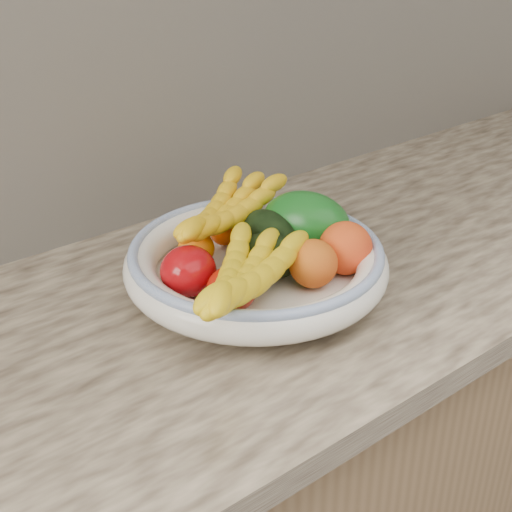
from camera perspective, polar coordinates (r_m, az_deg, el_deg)
The scene contains 13 objects.
kitchen_counter at distance 1.37m, azimuth -0.70°, elevation -18.26°, with size 2.44×0.66×1.40m.
fruit_bowl at distance 1.05m, azimuth -0.00°, elevation -0.55°, with size 0.39×0.39×0.08m.
clementine_back_left at distance 1.08m, azimuth -4.81°, elevation 0.59°, with size 0.06×0.06×0.05m, color orange.
clementine_back_right at distance 1.13m, azimuth -2.54°, elevation 2.00°, with size 0.05×0.05×0.04m, color #FB5505.
tomato_left at distance 1.01m, azimuth -5.44°, elevation -1.20°, with size 0.08×0.08×0.07m, color #A4070C.
tomato_near_left at distance 0.96m, azimuth -1.95°, elevation -2.67°, with size 0.07×0.07×0.06m, color #AC1405.
avocado_center at distance 1.04m, azimuth 1.01°, elevation -0.00°, with size 0.07×0.10×0.07m, color black.
avocado_right at distance 1.10m, azimuth 0.99°, elevation 1.62°, with size 0.08×0.11×0.08m, color black.
green_mango at distance 1.11m, azimuth 4.02°, elevation 2.63°, with size 0.09×0.14×0.10m, color #0F5114.
peach_front at distance 1.02m, azimuth 4.60°, elevation -0.60°, with size 0.07×0.07×0.07m, color orange.
peach_right at distance 1.06m, azimuth 7.17°, elevation 0.64°, with size 0.08×0.08×0.08m, color orange.
banana_bunch_back at distance 1.10m, azimuth -2.52°, elevation 3.16°, with size 0.28×0.11×0.08m, color yellow, non-canonical shape.
banana_bunch_front at distance 0.94m, azimuth -0.96°, elevation -2.06°, with size 0.29×0.11×0.08m, color yellow, non-canonical shape.
Camera 1 is at (-0.57, 0.94, 1.45)m, focal length 50.00 mm.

